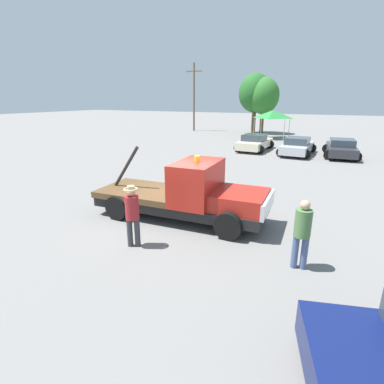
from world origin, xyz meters
name	(u,v)px	position (x,y,z in m)	size (l,w,h in m)	color
ground_plane	(180,218)	(0.00, 0.00, 0.00)	(160.00, 160.00, 0.00)	slate
tow_truck	(189,195)	(0.38, 0.02, 0.92)	(6.32, 2.53, 2.51)	black
person_near_truck	(302,230)	(4.35, -1.63, 1.06)	(0.41, 0.41, 1.83)	#475B84
person_at_hood	(132,211)	(-0.16, -2.52, 1.09)	(0.41, 0.41, 1.85)	#38383D
parked_car_cream	(255,142)	(-1.49, 15.84, 0.65)	(2.57, 4.70, 1.34)	beige
parked_car_silver	(297,146)	(1.99, 15.29, 0.65)	(2.56, 4.71, 1.34)	#B7B7BC
parked_car_charcoal	(341,148)	(5.03, 15.74, 0.65)	(2.73, 4.78, 1.34)	#2D2D33
canopy_tent_green	(273,114)	(-1.93, 24.45, 2.55)	(3.18, 3.18, 2.97)	#9E9EA3
tree_left	(255,93)	(-5.15, 28.81, 4.76)	(3.98, 3.98, 7.10)	brown
tree_center	(263,96)	(-4.05, 28.52, 4.43)	(3.70, 3.70, 6.61)	brown
utility_pole	(194,96)	(-12.98, 27.87, 4.50)	(2.20, 0.24, 8.47)	brown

